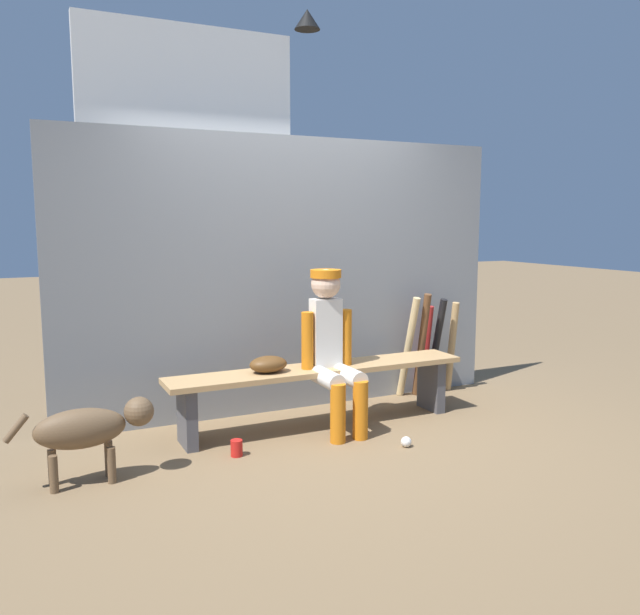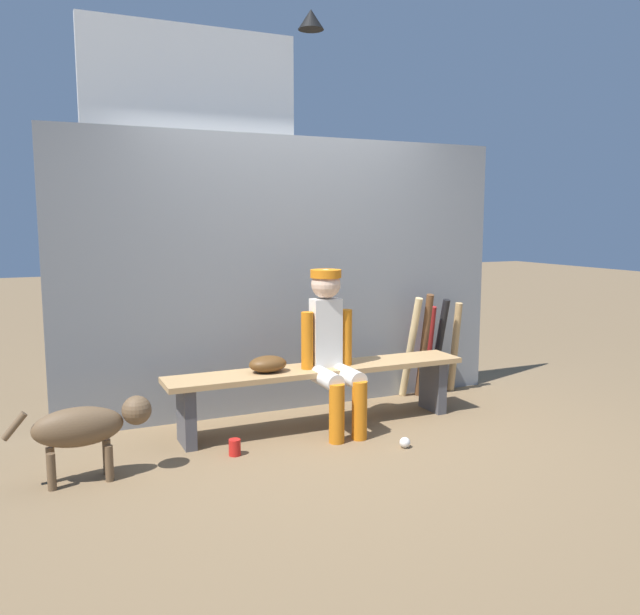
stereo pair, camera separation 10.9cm
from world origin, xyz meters
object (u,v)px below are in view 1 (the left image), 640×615
Objects in this scene: baseball at (406,442)px; scoreboard at (196,121)px; player_seated at (332,344)px; baseball_glove at (268,364)px; dugout_bench at (320,380)px; bat_wood_dark at (422,345)px; bat_aluminum_red at (426,349)px; bat_wood_tan at (452,347)px; bat_wood_natural at (408,347)px; dog at (90,428)px; cup_on_ground at (237,448)px; cup_on_bench at (311,359)px; bat_aluminum_black at (436,346)px.

scoreboard is at bearing 111.63° from baseball.
baseball_glove is at bearing 166.60° from player_seated.
bat_wood_dark is (1.16, 0.35, 0.11)m from dugout_bench.
bat_wood_tan is at bearing -9.27° from bat_aluminum_red.
bat_wood_natural reaches higher than baseball_glove.
dog is (-2.84, -0.72, -0.13)m from bat_wood_dark.
bat_wood_natural is 12.37× the size of baseball.
bat_wood_natural is 1.98m from cup_on_ground.
bat_wood_natural reaches higher than cup_on_bench.
baseball_glove is at bearing -86.37° from scoreboard.
player_seated is at bearing -13.40° from baseball_glove.
scoreboard is (-1.54, 1.09, 1.97)m from bat_wood_natural.
player_seated is 1.57m from bat_wood_tan.
player_seated reaches higher than baseball.
cup_on_bench reaches higher than baseball.
bat_wood_dark is 2.81m from scoreboard.
bat_wood_tan is at bearing 2.22° from bat_wood_natural.
bat_wood_tan reaches higher than baseball_glove.
bat_wood_tan is (0.36, 0.05, -0.05)m from bat_wood_dark.
scoreboard is at bearing 152.03° from bat_wood_tan.
bat_aluminum_red is at bearing 19.16° from dugout_bench.
dugout_bench is 2.59m from scoreboard.
bat_aluminum_black is at bearing 12.65° from baseball_glove.
baseball is 0.95m from cup_on_bench.
baseball is at bearing -137.86° from bat_wood_tan.
bat_wood_dark is at bearing -167.09° from bat_aluminum_black.
dugout_bench is 0.89m from cup_on_ground.
bat_wood_natural is 2.82m from dog.
cup_on_ground is 1.00× the size of cup_on_bench.
dog is at bearing -171.57° from player_seated.
player_seated is 10.87× the size of cup_on_bench.
bat_aluminum_red is 0.26m from bat_wood_tan.
bat_wood_natural is at bearing -177.78° from bat_wood_tan.
scoreboard is at bearing 149.74° from bat_aluminum_red.
bat_wood_tan is (0.18, 0.00, -0.02)m from bat_aluminum_black.
bat_aluminum_black is at bearing 21.30° from player_seated.
bat_wood_dark reaches higher than dog.
bat_wood_tan reaches higher than cup_on_bench.
scoreboard is at bearing 146.04° from bat_wood_dark.
scoreboard reaches higher than bat_aluminum_black.
bat_wood_natural is (0.99, 0.49, -0.20)m from player_seated.
dugout_bench is at bearing 0.00° from baseball_glove.
baseball_glove is at bearing -167.38° from bat_wood_dark.
bat_aluminum_red is (0.23, 0.06, -0.05)m from bat_wood_natural.
cup_on_ground is (-2.11, -0.72, -0.38)m from bat_aluminum_black.
player_seated is at bearing 8.43° from dog.
dog reaches higher than baseball.
cup_on_bench is (-1.09, -0.33, 0.06)m from bat_wood_natural.
baseball_glove reaches higher than baseball.
bat_wood_dark reaches higher than bat_aluminum_red.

